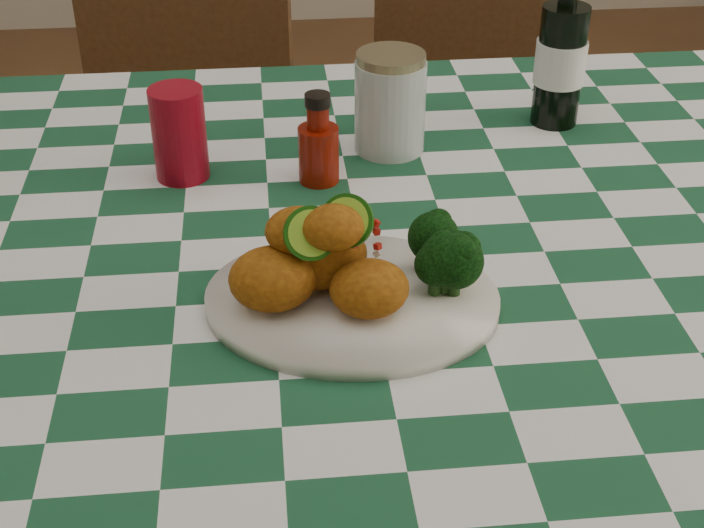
{
  "coord_description": "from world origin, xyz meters",
  "views": [
    {
      "loc": [
        -0.11,
        -0.97,
        1.38
      ],
      "look_at": [
        -0.02,
        -0.15,
        0.84
      ],
      "focal_mm": 50.0,
      "sensor_mm": 36.0,
      "label": 1
    }
  ],
  "objects_px": {
    "fried_chicken_pile": "(333,252)",
    "mason_jar": "(390,102)",
    "plate": "(352,301)",
    "red_tumbler": "(179,134)",
    "dining_table": "(357,473)",
    "wooden_chair_right": "(448,196)",
    "wooden_chair_left": "(173,187)",
    "ketchup_bottle": "(318,138)",
    "beer_bottle": "(563,42)"
  },
  "relations": [
    {
      "from": "mason_jar",
      "to": "beer_bottle",
      "type": "relative_size",
      "value": 0.57
    },
    {
      "from": "dining_table",
      "to": "wooden_chair_right",
      "type": "distance_m",
      "value": 0.78
    },
    {
      "from": "plate",
      "to": "fried_chicken_pile",
      "type": "relative_size",
      "value": 1.83
    },
    {
      "from": "beer_bottle",
      "to": "wooden_chair_left",
      "type": "bearing_deg",
      "value": 142.35
    },
    {
      "from": "plate",
      "to": "red_tumbler",
      "type": "distance_m",
      "value": 0.37
    },
    {
      "from": "plate",
      "to": "wooden_chair_right",
      "type": "bearing_deg",
      "value": 72.21
    },
    {
      "from": "fried_chicken_pile",
      "to": "mason_jar",
      "type": "distance_m",
      "value": 0.38
    },
    {
      "from": "dining_table",
      "to": "ketchup_bottle",
      "type": "xyz_separation_m",
      "value": [
        -0.04,
        0.13,
        0.45
      ]
    },
    {
      "from": "ketchup_bottle",
      "to": "mason_jar",
      "type": "relative_size",
      "value": 0.87
    },
    {
      "from": "dining_table",
      "to": "ketchup_bottle",
      "type": "distance_m",
      "value": 0.47
    },
    {
      "from": "red_tumbler",
      "to": "mason_jar",
      "type": "height_order",
      "value": "mason_jar"
    },
    {
      "from": "plate",
      "to": "beer_bottle",
      "type": "bearing_deg",
      "value": 52.0
    },
    {
      "from": "red_tumbler",
      "to": "wooden_chair_right",
      "type": "height_order",
      "value": "red_tumbler"
    },
    {
      "from": "red_tumbler",
      "to": "beer_bottle",
      "type": "distance_m",
      "value": 0.53
    },
    {
      "from": "fried_chicken_pile",
      "to": "red_tumbler",
      "type": "bearing_deg",
      "value": 118.16
    },
    {
      "from": "plate",
      "to": "mason_jar",
      "type": "bearing_deg",
      "value": 76.53
    },
    {
      "from": "ketchup_bottle",
      "to": "beer_bottle",
      "type": "distance_m",
      "value": 0.38
    },
    {
      "from": "beer_bottle",
      "to": "red_tumbler",
      "type": "bearing_deg",
      "value": -167.82
    },
    {
      "from": "fried_chicken_pile",
      "to": "beer_bottle",
      "type": "distance_m",
      "value": 0.55
    },
    {
      "from": "ketchup_bottle",
      "to": "plate",
      "type": "bearing_deg",
      "value": -87.23
    },
    {
      "from": "fried_chicken_pile",
      "to": "wooden_chair_left",
      "type": "relative_size",
      "value": 0.18
    },
    {
      "from": "wooden_chair_right",
      "to": "mason_jar",
      "type": "bearing_deg",
      "value": -91.8
    },
    {
      "from": "wooden_chair_right",
      "to": "red_tumbler",
      "type": "bearing_deg",
      "value": -110.52
    },
    {
      "from": "ketchup_bottle",
      "to": "wooden_chair_right",
      "type": "relative_size",
      "value": 0.14
    },
    {
      "from": "beer_bottle",
      "to": "fried_chicken_pile",
      "type": "bearing_deg",
      "value": -129.6
    },
    {
      "from": "mason_jar",
      "to": "beer_bottle",
      "type": "bearing_deg",
      "value": 13.88
    },
    {
      "from": "dining_table",
      "to": "red_tumbler",
      "type": "xyz_separation_m",
      "value": [
        -0.21,
        0.16,
        0.45
      ]
    },
    {
      "from": "plate",
      "to": "wooden_chair_left",
      "type": "bearing_deg",
      "value": 106.54
    },
    {
      "from": "plate",
      "to": "wooden_chair_left",
      "type": "height_order",
      "value": "wooden_chair_left"
    },
    {
      "from": "beer_bottle",
      "to": "wooden_chair_right",
      "type": "height_order",
      "value": "beer_bottle"
    },
    {
      "from": "wooden_chair_left",
      "to": "dining_table",
      "type": "bearing_deg",
      "value": -57.55
    },
    {
      "from": "red_tumbler",
      "to": "ketchup_bottle",
      "type": "distance_m",
      "value": 0.18
    },
    {
      "from": "wooden_chair_left",
      "to": "wooden_chair_right",
      "type": "xyz_separation_m",
      "value": [
        0.55,
        0.0,
        -0.05
      ]
    },
    {
      "from": "red_tumbler",
      "to": "wooden_chair_right",
      "type": "xyz_separation_m",
      "value": [
        0.47,
        0.57,
        -0.43
      ]
    },
    {
      "from": "fried_chicken_pile",
      "to": "wooden_chair_left",
      "type": "bearing_deg",
      "value": 105.37
    },
    {
      "from": "dining_table",
      "to": "red_tumbler",
      "type": "bearing_deg",
      "value": 142.65
    },
    {
      "from": "mason_jar",
      "to": "wooden_chair_left",
      "type": "height_order",
      "value": "wooden_chair_left"
    },
    {
      "from": "fried_chicken_pile",
      "to": "wooden_chair_right",
      "type": "height_order",
      "value": "fried_chicken_pile"
    },
    {
      "from": "mason_jar",
      "to": "wooden_chair_left",
      "type": "xyz_separation_m",
      "value": [
        -0.35,
        0.52,
        -0.39
      ]
    },
    {
      "from": "fried_chicken_pile",
      "to": "ketchup_bottle",
      "type": "bearing_deg",
      "value": 88.82
    },
    {
      "from": "ketchup_bottle",
      "to": "wooden_chair_left",
      "type": "height_order",
      "value": "wooden_chair_left"
    },
    {
      "from": "beer_bottle",
      "to": "ketchup_bottle",
      "type": "bearing_deg",
      "value": -157.75
    },
    {
      "from": "red_tumbler",
      "to": "beer_bottle",
      "type": "relative_size",
      "value": 0.5
    },
    {
      "from": "fried_chicken_pile",
      "to": "mason_jar",
      "type": "relative_size",
      "value": 1.23
    },
    {
      "from": "ketchup_bottle",
      "to": "beer_bottle",
      "type": "xyz_separation_m",
      "value": [
        0.34,
        0.14,
        0.06
      ]
    },
    {
      "from": "plate",
      "to": "red_tumbler",
      "type": "bearing_deg",
      "value": 120.87
    },
    {
      "from": "red_tumbler",
      "to": "mason_jar",
      "type": "distance_m",
      "value": 0.28
    },
    {
      "from": "fried_chicken_pile",
      "to": "mason_jar",
      "type": "xyz_separation_m",
      "value": [
        0.11,
        0.36,
        -0.0
      ]
    },
    {
      "from": "fried_chicken_pile",
      "to": "plate",
      "type": "bearing_deg",
      "value": 0.0
    },
    {
      "from": "dining_table",
      "to": "wooden_chair_right",
      "type": "bearing_deg",
      "value": 70.37
    }
  ]
}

